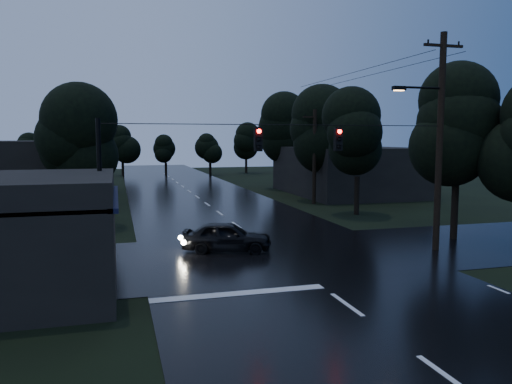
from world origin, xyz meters
name	(u,v)px	position (x,y,z in m)	size (l,w,h in m)	color
ground	(448,378)	(0.00, 0.00, 0.00)	(160.00, 160.00, 0.00)	black
main_road	(207,204)	(0.00, 30.00, 0.00)	(12.00, 120.00, 0.02)	black
cross_street	(278,255)	(0.00, 12.00, 0.00)	(60.00, 9.00, 0.02)	black
building_far_right	(346,171)	(14.00, 34.00, 2.20)	(10.00, 14.00, 4.40)	black
building_far_left	(35,169)	(-14.00, 40.00, 2.50)	(10.00, 16.00, 5.00)	black
utility_pole_main	(438,138)	(7.41, 11.00, 5.26)	(3.50, 0.30, 10.00)	black
utility_pole_far	(314,155)	(8.30, 28.00, 3.88)	(2.00, 0.30, 7.50)	black
anchor_pole_left	(100,197)	(-7.50, 11.00, 3.00)	(0.18, 0.18, 6.00)	black
span_signals	(298,138)	(0.56, 10.99, 5.24)	(15.00, 0.37, 1.12)	black
tree_corner_near	(458,123)	(10.00, 13.00, 5.99)	(4.48, 4.48, 9.44)	black
tree_left_a	(78,138)	(-9.00, 22.00, 5.24)	(3.92, 3.92, 8.26)	black
tree_left_b	(77,133)	(-9.60, 30.00, 5.62)	(4.20, 4.20, 8.85)	black
tree_left_c	(78,130)	(-10.20, 40.00, 5.99)	(4.48, 4.48, 9.44)	black
tree_right_a	(358,133)	(9.00, 22.00, 5.62)	(4.20, 4.20, 8.85)	black
tree_right_b	(320,129)	(9.60, 30.00, 5.99)	(4.48, 4.48, 9.44)	black
tree_right_c	(287,127)	(10.20, 40.00, 6.37)	(4.76, 4.76, 10.03)	black
car	(227,236)	(-2.02, 13.39, 0.70)	(1.66, 4.12, 1.40)	black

